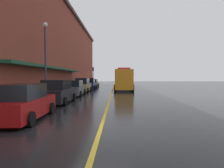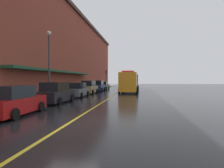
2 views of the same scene
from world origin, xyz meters
name	(u,v)px [view 1 (image 1 of 2)]	position (x,y,z in m)	size (l,w,h in m)	color
ground_plane	(113,89)	(0.00, 25.00, 0.00)	(112.00, 112.00, 0.00)	black
sidewalk_left	(77,88)	(-6.20, 25.00, 0.07)	(2.40, 70.00, 0.15)	#9E9B93
lane_center_stripe	(113,89)	(0.00, 25.00, 0.00)	(0.16, 70.00, 0.01)	gold
brick_building_left	(28,46)	(-13.99, 24.00, 7.08)	(14.36, 64.00, 14.16)	brown
parked_car_0	(23,103)	(-3.89, 1.48, 0.81)	(2.18, 4.53, 1.74)	maroon
parked_car_1	(58,92)	(-4.03, 7.47, 0.85)	(2.09, 4.62, 1.84)	black
parked_car_2	(74,88)	(-4.03, 13.43, 0.79)	(1.99, 4.40, 1.69)	#595B60
parked_car_3	(83,85)	(-4.04, 18.76, 0.88)	(1.99, 4.27, 1.90)	#A5844C
parked_car_4	(89,84)	(-3.96, 24.58, 0.88)	(2.08, 4.30, 1.90)	navy
parked_car_5	(93,83)	(-4.03, 29.75, 0.77)	(2.10, 4.65, 1.64)	#2D5133
utility_truck	(124,80)	(1.71, 22.62, 1.60)	(2.97, 9.36, 3.35)	orange
parking_meter_0	(83,83)	(-5.35, 26.22, 1.06)	(0.14, 0.18, 1.33)	#4C4C51
parking_meter_1	(49,88)	(-5.35, 9.19, 1.06)	(0.14, 0.18, 1.33)	#4C4C51
street_lamp_left	(45,52)	(-5.95, 10.09, 4.40)	(0.44, 0.44, 6.94)	#33383D
traffic_light_near	(93,72)	(-5.29, 40.56, 3.16)	(0.38, 0.36, 4.30)	#232326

